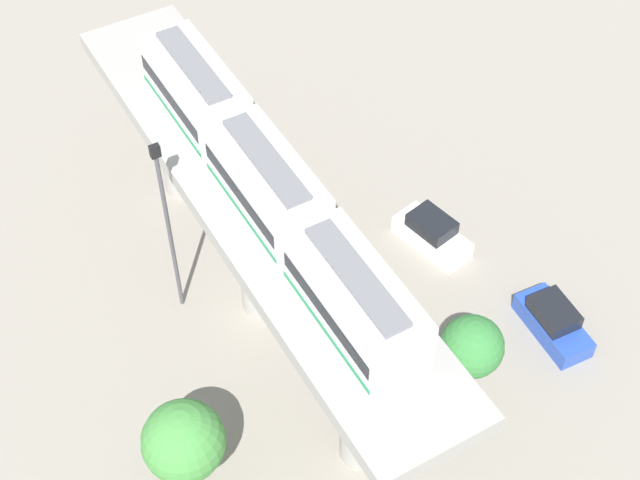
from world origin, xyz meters
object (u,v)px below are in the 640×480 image
object	(u,v)px
parked_car_blue	(553,322)
parked_car_white	(432,233)
train	(267,187)
tree_near_viaduct	(184,442)
tree_mid_lot	(472,347)
signal_post	(168,224)

from	to	relation	value
parked_car_blue	parked_car_white	bearing A→B (deg)	107.48
train	tree_near_viaduct	world-z (taller)	train
train	tree_mid_lot	bearing A→B (deg)	-54.90
tree_mid_lot	parked_car_white	bearing A→B (deg)	64.38
parked_car_white	tree_near_viaduct	bearing A→B (deg)	-171.71
tree_mid_lot	train	bearing A→B (deg)	125.10
parked_car_white	parked_car_blue	xyz separation A→B (m)	(1.82, -7.59, 0.00)
parked_car_white	tree_mid_lot	xyz separation A→B (m)	(-4.04, -8.42, 3.14)
tree_near_viaduct	signal_post	distance (m)	9.95
train	parked_car_white	distance (m)	12.99
train	parked_car_blue	xyz separation A→B (m)	(11.37, -7.00, -8.79)
parked_car_white	train	bearing A→B (deg)	171.87
parked_car_white	parked_car_blue	world-z (taller)	same
train	tree_near_viaduct	size ratio (longest dim) A/B	4.18
parked_car_white	tree_near_viaduct	size ratio (longest dim) A/B	0.91
train	tree_mid_lot	xyz separation A→B (m)	(5.50, -7.83, -5.66)
parked_car_white	tree_mid_lot	distance (m)	9.85
train	parked_car_blue	world-z (taller)	train
parked_car_white	signal_post	world-z (taller)	signal_post
parked_car_blue	tree_near_viaduct	world-z (taller)	tree_near_viaduct
signal_post	parked_car_blue	bearing A→B (deg)	-35.34
parked_car_white	tree_mid_lot	world-z (taller)	tree_mid_lot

